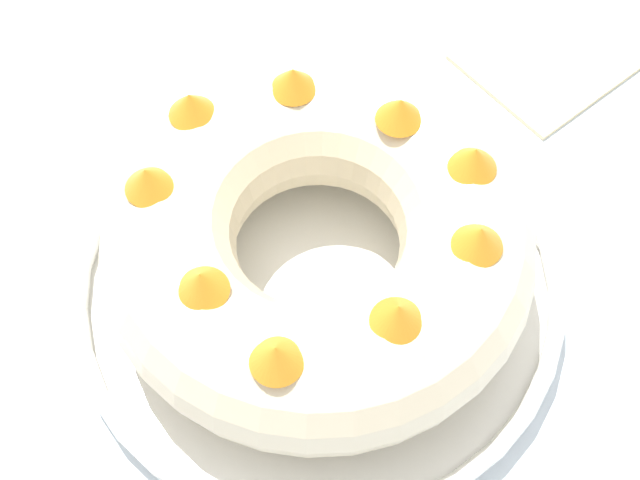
{
  "coord_description": "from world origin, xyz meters",
  "views": [
    {
      "loc": [
        -0.2,
        -0.21,
        1.29
      ],
      "look_at": [
        0.0,
        0.01,
        0.8
      ],
      "focal_mm": 50.0,
      "sensor_mm": 36.0,
      "label": 1
    }
  ],
  "objects": [
    {
      "name": "bundt_cake",
      "position": [
        0.0,
        0.01,
        0.8
      ],
      "size": [
        0.28,
        0.28,
        0.1
      ],
      "color": "beige",
      "rests_on": "serving_dish"
    },
    {
      "name": "serving_dish",
      "position": [
        0.0,
        0.01,
        0.74
      ],
      "size": [
        0.34,
        0.34,
        0.03
      ],
      "color": "white",
      "rests_on": "dining_table"
    },
    {
      "name": "dining_table",
      "position": [
        0.0,
        0.0,
        0.65
      ],
      "size": [
        1.34,
        1.21,
        0.73
      ],
      "color": "silver",
      "rests_on": "ground_plane"
    },
    {
      "name": "napkin",
      "position": [
        0.3,
        0.04,
        0.73
      ],
      "size": [
        0.16,
        0.12,
        0.0
      ],
      "primitive_type": "cube",
      "rotation": [
        0.0,
        0.0,
        -0.06
      ],
      "color": "beige",
      "rests_on": "dining_table"
    }
  ]
}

